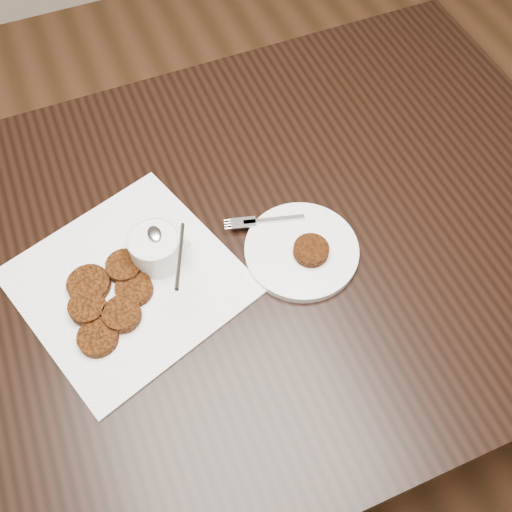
{
  "coord_description": "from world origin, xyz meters",
  "views": [
    {
      "loc": [
        -0.15,
        -0.41,
        1.6
      ],
      "look_at": [
        0.03,
        0.04,
        0.8
      ],
      "focal_mm": 40.36,
      "sensor_mm": 36.0,
      "label": 1
    }
  ],
  "objects_px": {
    "table": "(230,337)",
    "sauce_ramekin": "(153,237)",
    "napkin": "(129,282)",
    "plate_with_patty": "(302,248)"
  },
  "relations": [
    {
      "from": "table",
      "to": "sauce_ramekin",
      "type": "bearing_deg",
      "value": 165.79
    },
    {
      "from": "napkin",
      "to": "table",
      "type": "bearing_deg",
      "value": -0.27
    },
    {
      "from": "table",
      "to": "plate_with_patty",
      "type": "bearing_deg",
      "value": -24.29
    },
    {
      "from": "sauce_ramekin",
      "to": "table",
      "type": "bearing_deg",
      "value": -14.21
    },
    {
      "from": "sauce_ramekin",
      "to": "plate_with_patty",
      "type": "bearing_deg",
      "value": -19.9
    },
    {
      "from": "napkin",
      "to": "sauce_ramekin",
      "type": "distance_m",
      "value": 0.09
    },
    {
      "from": "plate_with_patty",
      "to": "table",
      "type": "bearing_deg",
      "value": 155.71
    },
    {
      "from": "sauce_ramekin",
      "to": "plate_with_patty",
      "type": "relative_size",
      "value": 0.63
    },
    {
      "from": "napkin",
      "to": "plate_with_patty",
      "type": "height_order",
      "value": "plate_with_patty"
    },
    {
      "from": "table",
      "to": "napkin",
      "type": "relative_size",
      "value": 4.35
    }
  ]
}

